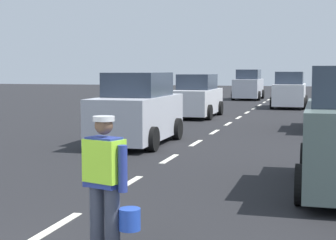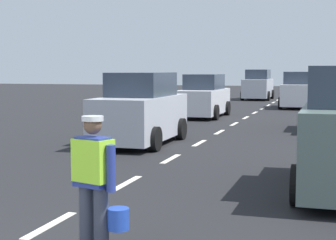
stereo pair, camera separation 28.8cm
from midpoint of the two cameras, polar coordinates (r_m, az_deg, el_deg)
name	(u,v)px [view 2 (the right image)]	position (r m, az deg, el deg)	size (l,w,h in m)	color
ground_plane	(247,117)	(25.45, 8.58, 0.29)	(96.00, 96.00, 0.00)	black
lane_center_line	(259,111)	(29.60, 9.77, 0.98)	(0.14, 46.40, 0.01)	silver
road_worker	(95,178)	(6.55, -6.39, -6.04)	(0.77, 0.41, 1.67)	#383D4C
car_oncoming_lead	(141,111)	(16.15, -2.33, 0.97)	(1.97, 4.24, 2.12)	silver
car_oncoming_second	(204,97)	(25.30, 4.11, 2.40)	(1.92, 4.38, 1.99)	silver
car_outgoing_far	(298,91)	(31.95, 13.76, 2.95)	(1.97, 3.98, 2.08)	silver
car_oncoming_third	(258,86)	(40.44, 9.62, 3.58)	(2.04, 4.37, 2.20)	silver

